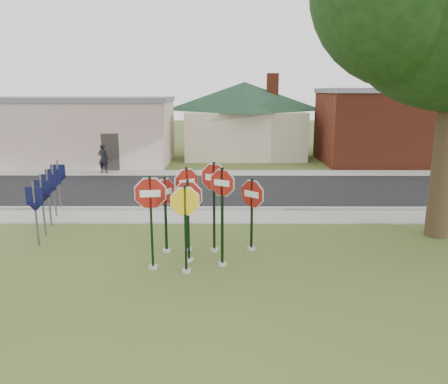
{
  "coord_description": "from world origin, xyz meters",
  "views": [
    {
      "loc": [
        0.69,
        -10.02,
        4.59
      ],
      "look_at": [
        0.63,
        2.0,
        1.79
      ],
      "focal_mm": 35.0,
      "sensor_mm": 36.0,
      "label": 1
    }
  ],
  "objects_px": {
    "stop_sign_yellow": "(185,218)",
    "pedestrian": "(103,159)",
    "stop_sign_left": "(151,209)",
    "stop_sign_center": "(188,209)"
  },
  "relations": [
    {
      "from": "stop_sign_yellow",
      "to": "pedestrian",
      "type": "xyz_separation_m",
      "value": [
        -5.87,
        13.67,
        -0.58
      ]
    },
    {
      "from": "stop_sign_yellow",
      "to": "stop_sign_left",
      "type": "relative_size",
      "value": 0.92
    },
    {
      "from": "stop_sign_center",
      "to": "pedestrian",
      "type": "xyz_separation_m",
      "value": [
        -5.87,
        12.92,
        -0.6
      ]
    },
    {
      "from": "stop_sign_left",
      "to": "stop_sign_center",
      "type": "bearing_deg",
      "value": 29.79
    },
    {
      "from": "stop_sign_center",
      "to": "stop_sign_left",
      "type": "bearing_deg",
      "value": -150.21
    },
    {
      "from": "stop_sign_yellow",
      "to": "pedestrian",
      "type": "height_order",
      "value": "stop_sign_yellow"
    },
    {
      "from": "stop_sign_left",
      "to": "stop_sign_yellow",
      "type": "bearing_deg",
      "value": -14.16
    },
    {
      "from": "stop_sign_center",
      "to": "stop_sign_yellow",
      "type": "height_order",
      "value": "stop_sign_yellow"
    },
    {
      "from": "pedestrian",
      "to": "stop_sign_left",
      "type": "bearing_deg",
      "value": 122.0
    },
    {
      "from": "stop_sign_center",
      "to": "stop_sign_left",
      "type": "distance_m",
      "value": 1.06
    }
  ]
}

